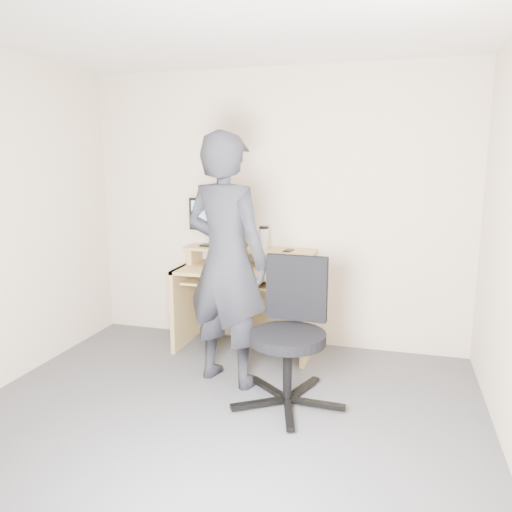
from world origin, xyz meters
The scene contains 14 objects.
ground centered at (0.00, 0.00, 0.00)m, with size 3.50×3.50×0.00m, color #595A5F.
back_wall centered at (0.00, 1.75, 1.25)m, with size 3.50×0.02×2.50m, color beige.
ceiling centered at (0.00, 0.00, 2.50)m, with size 3.50×3.50×0.02m, color white.
desk centered at (-0.20, 1.53, 0.55)m, with size 1.20×0.60×0.91m.
monitor centered at (-0.57, 1.61, 1.17)m, with size 0.46×0.13×0.44m.
external_drive centered at (-0.32, 1.65, 1.01)m, with size 0.07×0.13×0.20m, color black.
travel_mug centered at (-0.06, 1.58, 1.00)m, with size 0.08×0.08×0.19m, color silver.
smartphone centered at (0.17, 1.55, 0.92)m, with size 0.07×0.13×0.01m, color black.
charger centered at (-0.50, 1.50, 0.93)m, with size 0.04×0.04×0.04m, color black.
headphones centered at (-0.33, 1.63, 0.92)m, with size 0.16×0.16×0.02m, color silver.
keyboard centered at (-0.24, 1.36, 0.67)m, with size 0.46×0.18×0.03m, color black.
mouse centered at (0.14, 1.35, 0.77)m, with size 0.10×0.06×0.04m, color black.
office_chair centered at (0.40, 0.59, 0.55)m, with size 0.77×0.80×1.00m.
person centered at (-0.14, 0.79, 0.95)m, with size 0.70×0.46×1.91m, color black.
Camera 1 is at (1.06, -2.68, 1.70)m, focal length 35.00 mm.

